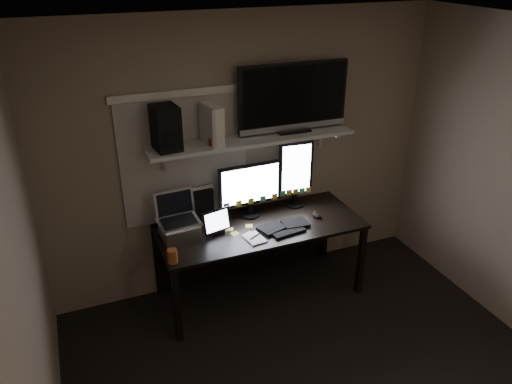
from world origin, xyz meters
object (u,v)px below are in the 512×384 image
desk (255,236)px  mouse (317,215)px  cup (172,256)px  game_console (212,124)px  monitor_landscape (250,190)px  speaker (166,128)px  tablet (216,222)px  laptop (179,218)px  monitor_portrait (296,174)px  tv (293,98)px  keyboard (284,226)px

desk → mouse: mouse is taller
cup → game_console: bearing=43.2°
monitor_landscape → speaker: bearing=179.3°
tablet → laptop: size_ratio=0.68×
monitor_portrait → cup: size_ratio=5.67×
laptop → speaker: size_ratio=1.07×
tablet → tv: 1.24m
monitor_landscape → tablet: 0.46m
keyboard → monitor_landscape: bearing=113.8°
desk → game_console: (-0.35, 0.06, 1.09)m
tv → speaker: size_ratio=2.78×
desk → monitor_landscape: 0.44m
mouse → cup: size_ratio=0.91×
desk → cup: (-0.85, -0.41, 0.23)m
tv → keyboard: bearing=-121.8°
monitor_portrait → speaker: bearing=-173.1°
tv → speaker: tv is taller
laptop → cup: laptop is taller
desk → tv: tv is taller
desk → tablet: bearing=-163.7°
monitor_landscape → monitor_portrait: 0.47m
monitor_portrait → tablet: (-0.85, -0.23, -0.21)m
tv → monitor_portrait: bearing=13.0°
desk → keyboard: keyboard is taller
monitor_landscape → monitor_portrait: (0.46, 0.03, 0.06)m
monitor_landscape → mouse: size_ratio=5.66×
monitor_portrait → laptop: size_ratio=1.69×
keyboard → tablet: 0.59m
desk → cup: cup is taller
keyboard → cup: cup is taller
cup → monitor_portrait: bearing=21.8°
keyboard → laptop: 0.91m
desk → speaker: size_ratio=5.07×
monitor_landscape → cup: monitor_landscape is taller
monitor_portrait → keyboard: monitor_portrait is taller
game_console → desk: bearing=-23.1°
tablet → cup: 0.54m
keyboard → mouse: bearing=2.1°
monitor_landscape → tablet: bearing=-154.0°
tablet → game_console: size_ratio=0.80×
desk → tv: size_ratio=1.82×
monitor_landscape → keyboard: monitor_landscape is taller
tablet → keyboard: bearing=-24.2°
keyboard → cup: bearing=-177.5°
monitor_portrait → tv: size_ratio=0.65×
laptop → game_console: (0.36, 0.13, 0.72)m
monitor_portrait → tv: bearing=-163.2°
keyboard → tablet: bearing=161.5°
monitor_landscape → keyboard: size_ratio=1.28×
mouse → monitor_landscape: bearing=147.4°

